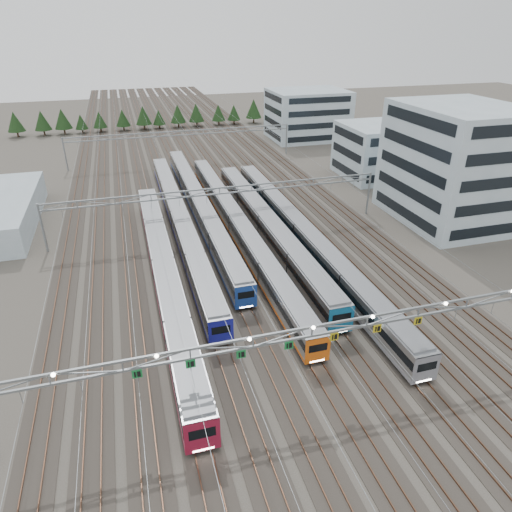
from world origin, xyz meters
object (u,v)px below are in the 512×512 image
object	(u,v)px
train_d	(237,224)
depot_bldg_north	(307,115)
gantry_far	(182,137)
west_shed	(5,211)
train_a	(164,270)
depot_bldg_mid	(374,151)
train_c	(199,205)
train_f	(302,234)
gantry_near	(312,334)
train_b	(179,219)
depot_bldg_south	(456,165)
gantry_mid	(220,196)
train_e	(267,226)

from	to	relation	value
train_d	depot_bldg_north	bearing A→B (deg)	59.03
gantry_far	west_shed	xyz separation A→B (m)	(-35.93, -31.68, -3.87)
train_a	depot_bldg_mid	world-z (taller)	depot_bldg_mid
train_c	west_shed	size ratio (longest dim) A/B	2.21
depot_bldg_mid	depot_bldg_north	bearing A→B (deg)	90.50
train_f	gantry_far	size ratio (longest dim) A/B	1.18
gantry_near	depot_bldg_mid	distance (m)	73.02
gantry_near	west_shed	size ratio (longest dim) A/B	1.88
train_b	west_shed	bearing A→B (deg)	159.14
gantry_far	depot_bldg_north	world-z (taller)	depot_bldg_north
train_c	depot_bldg_south	world-z (taller)	depot_bldg_south
gantry_near	gantry_far	world-z (taller)	gantry_near
train_a	train_f	xyz separation A→B (m)	(22.50, 6.00, -0.08)
train_b	depot_bldg_north	distance (m)	75.13
train_f	train_d	bearing A→B (deg)	142.76
train_d	gantry_far	distance (m)	47.80
train_a	depot_bldg_north	distance (m)	91.94
gantry_mid	train_f	bearing A→B (deg)	-39.88
train_b	depot_bldg_mid	xyz separation A→B (m)	(47.29, 18.37, 3.78)
train_f	depot_bldg_south	world-z (taller)	depot_bldg_south
gantry_near	depot_bldg_south	xyz separation A→B (m)	(41.06, 34.23, 2.95)
train_b	gantry_near	size ratio (longest dim) A/B	1.19
train_b	depot_bldg_south	xyz separation A→B (m)	(47.76, -8.09, 7.93)
train_c	train_e	bearing A→B (deg)	-55.68
train_a	train_b	distance (m)	18.17
depot_bldg_north	west_shed	xyz separation A→B (m)	(-76.12, -47.34, -4.53)
gantry_far	gantry_near	bearing A→B (deg)	-90.03
depot_bldg_north	gantry_far	bearing A→B (deg)	-158.71
train_e	west_shed	size ratio (longest dim) A/B	1.87
depot_bldg_north	depot_bldg_south	bearing A→B (deg)	-89.30
train_e	depot_bldg_mid	bearing A→B (deg)	37.24
train_d	train_f	xyz separation A→B (m)	(9.00, -6.84, 0.09)
train_f	depot_bldg_mid	bearing A→B (deg)	45.66
train_e	west_shed	xyz separation A→B (m)	(-42.68, 18.42, 0.22)
depot_bldg_mid	gantry_far	bearing A→B (deg)	148.93
train_d	depot_bldg_north	xyz separation A→B (m)	(37.94, 63.21, 4.97)
train_a	train_c	size ratio (longest dim) A/B	0.88
west_shed	train_f	bearing A→B (deg)	-25.71
train_b	train_d	bearing A→B (deg)	-27.87
gantry_mid	train_d	bearing A→B (deg)	-48.66
train_b	gantry_far	xyz separation A→B (m)	(6.75, 42.80, 4.28)
gantry_far	train_c	bearing A→B (deg)	-93.49
train_d	train_c	bearing A→B (deg)	112.94
train_c	gantry_mid	bearing A→B (deg)	-74.43
train_b	gantry_far	bearing A→B (deg)	81.04
gantry_near	west_shed	distance (m)	64.53
depot_bldg_mid	west_shed	xyz separation A→B (m)	(-76.47, -7.26, -3.37)
gantry_near	depot_bldg_south	size ratio (longest dim) A/B	2.56
depot_bldg_south	train_c	bearing A→B (deg)	162.10
train_f	west_shed	distance (m)	52.36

